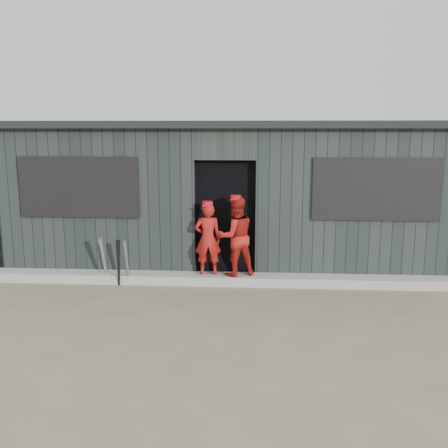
# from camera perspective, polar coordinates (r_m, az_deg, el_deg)

# --- Properties ---
(ground) EXTENTS (80.00, 80.00, 0.00)m
(ground) POSITION_cam_1_polar(r_m,az_deg,el_deg) (6.52, -1.01, -11.72)
(ground) COLOR brown
(ground) RESTS_ON ground
(curb) EXTENTS (8.00, 0.36, 0.15)m
(curb) POSITION_cam_1_polar(r_m,az_deg,el_deg) (8.20, 0.01, -6.33)
(curb) COLOR gray
(curb) RESTS_ON ground
(bat_left) EXTENTS (0.10, 0.28, 0.79)m
(bat_left) POSITION_cam_1_polar(r_m,az_deg,el_deg) (8.35, -13.58, -4.05)
(bat_left) COLOR gray
(bat_left) RESTS_ON ground
(bat_mid) EXTENTS (0.11, 0.20, 0.76)m
(bat_mid) POSITION_cam_1_polar(r_m,az_deg,el_deg) (8.18, -11.07, -4.34)
(bat_mid) COLOR slate
(bat_mid) RESTS_ON ground
(bat_right) EXTENTS (0.13, 0.22, 0.78)m
(bat_right) POSITION_cam_1_polar(r_m,az_deg,el_deg) (8.15, -11.96, -4.39)
(bat_right) COLOR black
(bat_right) RESTS_ON ground
(player_red_left) EXTENTS (0.45, 0.32, 1.18)m
(player_red_left) POSITION_cam_1_polar(r_m,az_deg,el_deg) (8.08, -1.86, -1.72)
(player_red_left) COLOR #A01613
(player_red_left) RESTS_ON curb
(player_red_right) EXTENTS (0.76, 0.68, 1.28)m
(player_red_right) POSITION_cam_1_polar(r_m,az_deg,el_deg) (8.03, 1.33, -1.42)
(player_red_right) COLOR #A71A14
(player_red_right) RESTS_ON curb
(player_grey_back) EXTENTS (0.78, 0.63, 1.38)m
(player_grey_back) POSITION_cam_1_polar(r_m,az_deg,el_deg) (8.62, 3.03, -1.27)
(player_grey_back) COLOR #AFAFAF
(player_grey_back) RESTS_ON ground
(dugout) EXTENTS (8.30, 3.30, 2.62)m
(dugout) POSITION_cam_1_polar(r_m,az_deg,el_deg) (9.59, 0.64, 3.62)
(dugout) COLOR black
(dugout) RESTS_ON ground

